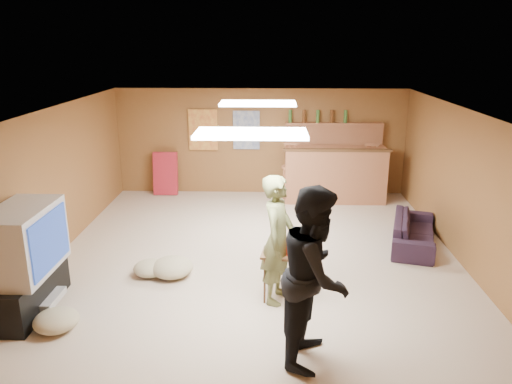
{
  "coord_description": "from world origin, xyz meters",
  "views": [
    {
      "loc": [
        0.21,
        -6.79,
        3.12
      ],
      "look_at": [
        0.0,
        0.2,
        1.0
      ],
      "focal_mm": 35.0,
      "sensor_mm": 36.0,
      "label": 1
    }
  ],
  "objects_px": {
    "person_olive": "(278,239)",
    "person_black": "(316,275)",
    "sofa": "(414,231)",
    "tray_table": "(281,275)",
    "tv_body": "(24,241)",
    "bar_counter": "(335,174)"
  },
  "relations": [
    {
      "from": "person_olive",
      "to": "person_black",
      "type": "height_order",
      "value": "person_black"
    },
    {
      "from": "person_olive",
      "to": "sofa",
      "type": "xyz_separation_m",
      "value": [
        2.18,
        1.81,
        -0.58
      ]
    },
    {
      "from": "person_olive",
      "to": "tray_table",
      "type": "bearing_deg",
      "value": -25.51
    },
    {
      "from": "tv_body",
      "to": "person_olive",
      "type": "bearing_deg",
      "value": 6.78
    },
    {
      "from": "sofa",
      "to": "person_black",
      "type": "bearing_deg",
      "value": 163.93
    },
    {
      "from": "sofa",
      "to": "tray_table",
      "type": "distance_m",
      "value": 2.78
    },
    {
      "from": "tv_body",
      "to": "sofa",
      "type": "bearing_deg",
      "value": 22.8
    },
    {
      "from": "bar_counter",
      "to": "tray_table",
      "type": "bearing_deg",
      "value": -105.86
    },
    {
      "from": "tv_body",
      "to": "tray_table",
      "type": "bearing_deg",
      "value": 7.55
    },
    {
      "from": "tv_body",
      "to": "tray_table",
      "type": "xyz_separation_m",
      "value": [
        3.0,
        0.4,
        -0.59
      ]
    },
    {
      "from": "person_olive",
      "to": "tray_table",
      "type": "height_order",
      "value": "person_olive"
    },
    {
      "from": "tv_body",
      "to": "bar_counter",
      "type": "relative_size",
      "value": 0.55
    },
    {
      "from": "bar_counter",
      "to": "sofa",
      "type": "relative_size",
      "value": 1.27
    },
    {
      "from": "sofa",
      "to": "tv_body",
      "type": "bearing_deg",
      "value": 128.29
    },
    {
      "from": "tv_body",
      "to": "person_black",
      "type": "distance_m",
      "value": 3.41
    },
    {
      "from": "tv_body",
      "to": "bar_counter",
      "type": "distance_m",
      "value": 6.09
    },
    {
      "from": "bar_counter",
      "to": "person_olive",
      "type": "xyz_separation_m",
      "value": [
        -1.19,
        -4.1,
        0.26
      ]
    },
    {
      "from": "person_olive",
      "to": "sofa",
      "type": "distance_m",
      "value": 2.89
    },
    {
      "from": "bar_counter",
      "to": "sofa",
      "type": "distance_m",
      "value": 2.51
    },
    {
      "from": "person_black",
      "to": "tray_table",
      "type": "bearing_deg",
      "value": 28.99
    },
    {
      "from": "tv_body",
      "to": "tray_table",
      "type": "relative_size",
      "value": 1.79
    },
    {
      "from": "bar_counter",
      "to": "sofa",
      "type": "xyz_separation_m",
      "value": [
        0.99,
        -2.29,
        -0.32
      ]
    }
  ]
}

